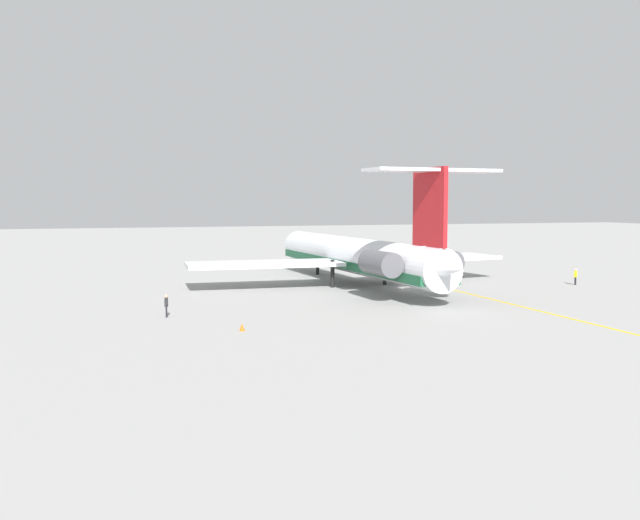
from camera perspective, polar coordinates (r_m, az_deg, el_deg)
The scene contains 7 objects.
ground at distance 75.03m, azimuth 8.30°, elevation -2.17°, with size 358.38×358.38×0.00m, color gray.
main_jetliner at distance 74.08m, azimuth 3.28°, elevation 0.36°, with size 41.77×37.04×12.16m.
ground_crew_near_nose at distance 80.18m, azimuth 20.59°, elevation -1.15°, with size 0.29×0.46×1.81m.
ground_crew_near_tail at distance 99.95m, azimuth 7.86°, elevation 0.24°, with size 0.29×0.38×1.75m.
ground_crew_portside at distance 55.55m, azimuth -12.73°, elevation -3.53°, with size 0.46×0.29×1.83m.
safety_cone_nose at distance 49.08m, azimuth -6.54°, elevation -5.59°, with size 0.40×0.40×0.55m, color #EA590F.
taxiway_centreline at distance 78.71m, azimuth 8.46°, elevation -1.84°, with size 70.31×0.36×0.01m, color gold.
Camera 1 is at (-66.83, 32.83, 9.22)m, focal length 38.27 mm.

